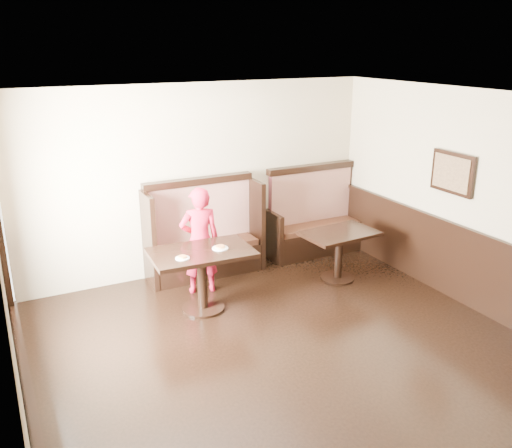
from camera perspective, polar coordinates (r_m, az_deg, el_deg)
ground at (r=5.76m, az=7.42°, el=-16.91°), size 7.00×7.00×0.00m
room_shell at (r=5.46m, az=3.39°, el=-10.59°), size 7.00×7.00×7.00m
booth_main at (r=8.12m, az=-5.55°, el=-1.67°), size 1.75×0.72×1.45m
booth_neighbor at (r=8.98m, az=6.09°, el=0.01°), size 1.65×0.72×1.45m
table_main at (r=6.97m, az=-5.73°, el=-4.28°), size 1.33×0.87×0.82m
table_neighbor at (r=7.95m, az=8.74°, el=-2.10°), size 1.10×0.76×0.73m
child at (r=7.44m, az=-5.93°, el=-1.75°), size 0.61×0.46×1.51m
pizza_plate_left at (r=6.68m, az=-7.75°, el=-3.51°), size 0.18×0.18×0.03m
pizza_plate_right at (r=6.94m, az=-3.80°, el=-2.48°), size 0.21×0.21×0.04m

